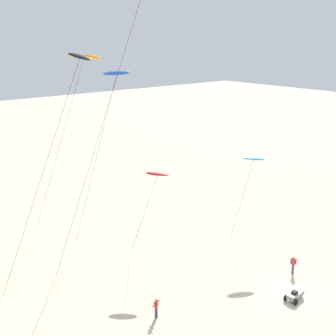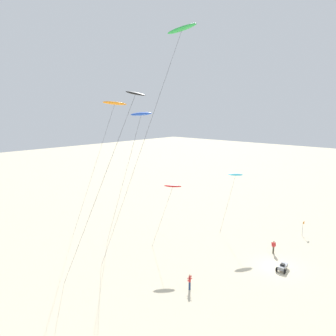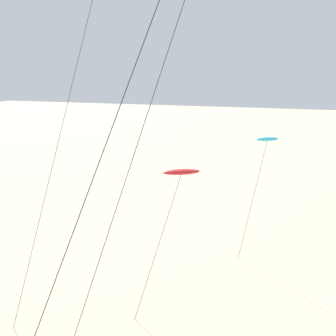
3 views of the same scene
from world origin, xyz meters
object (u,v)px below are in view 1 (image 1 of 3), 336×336
kite_orange (84,58)px  kite_red (157,174)px  kite_black (78,62)px  kite_blue (116,74)px  kite_flyer_nearest (293,264)px  beach_buggy (295,295)px  kite_cyan (254,159)px  kite_flyer_middle (156,307)px

kite_orange → kite_red: kite_orange is taller
kite_black → kite_blue: bearing=43.8°
kite_orange → kite_flyer_nearest: kite_orange is taller
kite_flyer_nearest → kite_orange: bearing=116.7°
kite_blue → beach_buggy: kite_blue is taller
kite_cyan → kite_flyer_middle: bearing=-163.6°
kite_flyer_nearest → beach_buggy: bearing=-142.1°
kite_flyer_middle → kite_black: bearing=126.0°
kite_cyan → kite_flyer_nearest: bearing=-109.9°
kite_orange → kite_cyan: (12.27, -11.66, -9.95)m
kite_flyer_middle → beach_buggy: (10.29, -5.30, -0.46)m
kite_orange → kite_cyan: 19.64m
beach_buggy → kite_cyan: bearing=58.6°
kite_orange → kite_black: 14.20m
kite_black → beach_buggy: size_ratio=9.44×
kite_blue → beach_buggy: 24.97m
kite_blue → kite_cyan: kite_blue is taller
kite_black → kite_red: kite_black is taller
kite_orange → kite_black: kite_black is taller
kite_black → kite_red: size_ratio=2.33×
kite_cyan → beach_buggy: (-6.18, -10.14, -8.31)m
kite_blue → kite_flyer_nearest: (8.63, -14.91, -16.46)m
kite_blue → kite_red: bearing=-69.8°
kite_orange → kite_flyer_middle: bearing=-104.3°
kite_cyan → beach_buggy: bearing=-121.4°
kite_cyan → kite_flyer_nearest: (-2.69, -7.41, -7.84)m
kite_cyan → kite_orange: bearing=136.5°
kite_flyer_nearest → kite_red: bearing=123.4°
kite_blue → kite_flyer_middle: (-5.15, -12.33, -16.46)m
kite_black → kite_flyer_nearest: bearing=-22.3°
kite_red → kite_cyan: bearing=-19.0°
kite_red → kite_cyan: (9.80, -3.37, 0.48)m
kite_flyer_middle → kite_orange: bearing=75.7°
kite_red → kite_flyer_middle: size_ratio=5.10×
kite_orange → kite_flyer_middle: size_ratio=11.53×
kite_red → kite_flyer_nearest: bearing=-56.6°
kite_black → kite_cyan: size_ratio=2.18×
kite_orange → beach_buggy: 29.08m
kite_blue → kite_flyer_middle: kite_blue is taller
kite_flyer_middle → beach_buggy: 11.58m
kite_cyan → kite_red: bearing=161.0°
kite_blue → kite_flyer_middle: size_ratio=10.66×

